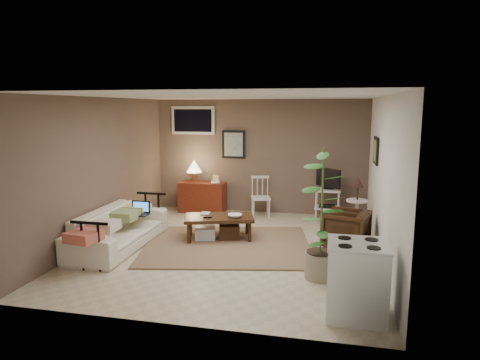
% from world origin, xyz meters
% --- Properties ---
extents(floor, '(5.00, 5.00, 0.00)m').
position_xyz_m(floor, '(0.00, 0.00, 0.00)').
color(floor, '#C1B293').
rests_on(floor, ground).
extents(art_back, '(0.50, 0.03, 0.60)m').
position_xyz_m(art_back, '(-0.55, 2.48, 1.45)').
color(art_back, black).
extents(art_right, '(0.03, 0.60, 0.45)m').
position_xyz_m(art_right, '(2.23, 1.05, 1.52)').
color(art_right, black).
extents(window, '(0.96, 0.03, 0.60)m').
position_xyz_m(window, '(-1.45, 2.48, 1.95)').
color(window, silver).
extents(rug, '(3.01, 2.59, 0.03)m').
position_xyz_m(rug, '(-0.10, 0.09, 0.01)').
color(rug, '#7E5E49').
rests_on(rug, floor).
extents(coffee_table, '(1.28, 0.90, 0.44)m').
position_xyz_m(coffee_table, '(-0.33, 0.39, 0.24)').
color(coffee_table, '#39220F').
rests_on(coffee_table, floor).
extents(sofa, '(0.61, 2.10, 0.82)m').
position_xyz_m(sofa, '(-1.80, -0.32, 0.41)').
color(sofa, beige).
rests_on(sofa, floor).
extents(sofa_pillows, '(0.40, 2.00, 0.14)m').
position_xyz_m(sofa_pillows, '(-1.75, -0.56, 0.50)').
color(sofa_pillows, beige).
rests_on(sofa_pillows, sofa).
extents(sofa_end_rails, '(0.56, 2.10, 0.71)m').
position_xyz_m(sofa_end_rails, '(-1.68, -0.32, 0.35)').
color(sofa_end_rails, black).
rests_on(sofa_end_rails, floor).
extents(laptop, '(0.32, 0.23, 0.22)m').
position_xyz_m(laptop, '(-1.60, 0.04, 0.53)').
color(laptop, black).
rests_on(laptop, sofa).
extents(red_console, '(0.98, 0.43, 1.13)m').
position_xyz_m(red_console, '(-1.20, 2.23, 0.39)').
color(red_console, maroon).
rests_on(red_console, floor).
extents(spindle_chair, '(0.46, 0.46, 0.83)m').
position_xyz_m(spindle_chair, '(0.10, 2.12, 0.39)').
color(spindle_chair, silver).
rests_on(spindle_chair, floor).
extents(tv_stand, '(0.49, 0.46, 1.04)m').
position_xyz_m(tv_stand, '(1.45, 2.13, 0.55)').
color(tv_stand, silver).
rests_on(tv_stand, floor).
extents(side_table, '(0.38, 0.38, 1.02)m').
position_xyz_m(side_table, '(1.98, 1.27, 0.63)').
color(side_table, silver).
rests_on(side_table, floor).
extents(armchair, '(0.77, 0.80, 0.68)m').
position_xyz_m(armchair, '(1.77, 0.40, 0.34)').
color(armchair, black).
rests_on(armchair, floor).
extents(potted_plant, '(0.44, 0.44, 1.76)m').
position_xyz_m(potted_plant, '(1.41, -0.93, 0.94)').
color(potted_plant, gray).
rests_on(potted_plant, floor).
extents(stove, '(0.64, 0.59, 0.83)m').
position_xyz_m(stove, '(1.82, -1.91, 0.41)').
color(stove, white).
rests_on(stove, floor).
extents(bowl, '(0.24, 0.11, 0.24)m').
position_xyz_m(bowl, '(-0.04, 0.36, 0.53)').
color(bowl, '#39220F').
rests_on(bowl, coffee_table).
extents(book_table, '(0.15, 0.03, 0.20)m').
position_xyz_m(book_table, '(-0.67, 0.49, 0.52)').
color(book_table, '#39220F').
rests_on(book_table, coffee_table).
extents(book_console, '(0.18, 0.06, 0.25)m').
position_xyz_m(book_console, '(-0.97, 2.18, 0.77)').
color(book_console, '#39220F').
rests_on(book_console, red_console).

